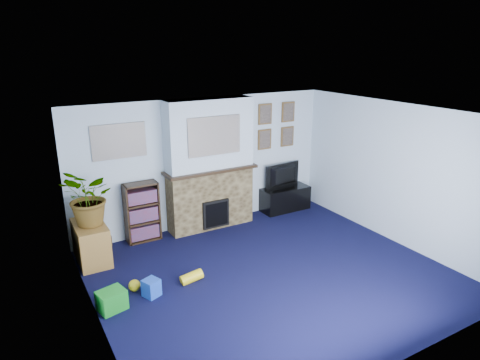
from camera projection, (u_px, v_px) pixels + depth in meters
floor at (271, 274)px, 6.44m from camera, size 5.00×4.50×0.01m
ceiling at (275, 115)px, 5.70m from camera, size 5.00×4.50×0.01m
wall_back at (205, 162)px, 7.93m from camera, size 5.00×0.04×2.40m
wall_front at (401, 268)px, 4.21m from camera, size 5.00×0.04×2.40m
wall_left at (92, 237)px, 4.88m from camera, size 0.04×4.50×2.40m
wall_right at (395, 174)px, 7.26m from camera, size 0.04×4.50×2.40m
chimney_breast at (210, 166)px, 7.76m from camera, size 1.72×0.50×2.40m
collage_main at (214, 136)px, 7.41m from camera, size 1.00×0.03×0.68m
collage_left at (119, 141)px, 7.00m from camera, size 0.90×0.03×0.58m
portrait_tl at (265, 114)px, 8.28m from camera, size 0.30×0.03×0.40m
portrait_tr at (288, 112)px, 8.54m from camera, size 0.30×0.03×0.40m
portrait_bl at (265, 139)px, 8.44m from camera, size 0.30×0.03×0.40m
portrait_br at (287, 136)px, 8.70m from camera, size 0.30×0.03×0.40m
tv_stand at (285, 199)px, 8.85m from camera, size 1.02×0.43×0.48m
television at (285, 176)px, 8.71m from camera, size 0.86×0.21×0.49m
bookshelf at (142, 213)px, 7.41m from camera, size 0.58×0.28×1.05m
sideboard at (91, 241)px, 6.71m from camera, size 0.45×0.82×0.64m
potted_plant at (90, 197)px, 6.47m from camera, size 0.94×1.00×0.91m
mantel_clock at (211, 165)px, 7.71m from camera, size 0.10×0.06×0.15m
mantel_candle at (228, 162)px, 7.88m from camera, size 0.05×0.05×0.15m
mantel_teddy at (181, 169)px, 7.44m from camera, size 0.13×0.13×0.13m
mantel_can at (244, 160)px, 8.04m from camera, size 0.06×0.06×0.13m
green_crate at (112, 300)px, 5.54m from camera, size 0.39×0.34×0.27m
toy_ball at (134, 285)px, 5.97m from camera, size 0.17×0.17×0.17m
toy_block at (151, 289)px, 5.85m from camera, size 0.26×0.26×0.24m
toy_tube at (192, 277)px, 6.21m from camera, size 0.34×0.15×0.20m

